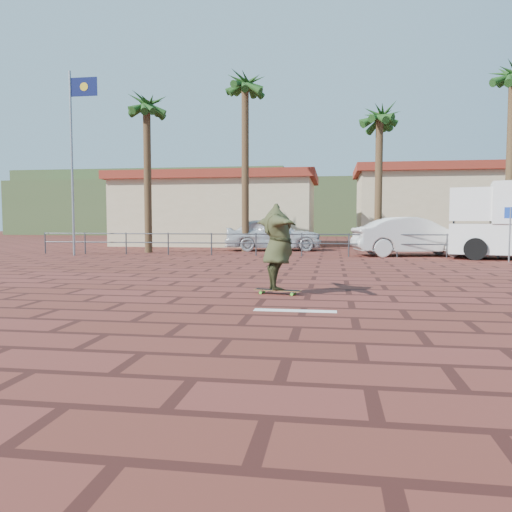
{
  "coord_description": "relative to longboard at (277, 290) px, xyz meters",
  "views": [
    {
      "loc": [
        1.32,
        -9.55,
        1.51
      ],
      "look_at": [
        -0.24,
        0.56,
        0.8
      ],
      "focal_mm": 35.0,
      "sensor_mm": 36.0,
      "label": 1
    }
  ],
  "objects": [
    {
      "name": "street_sign",
      "position": [
        7.57,
        9.33,
        1.34
      ],
      "size": [
        0.41,
        0.13,
        2.03
      ],
      "rotation": [
        0.0,
        0.0,
        -0.24
      ],
      "color": "gray",
      "rests_on": "ground"
    },
    {
      "name": "building_east",
      "position": [
        7.8,
        23.33,
        2.46
      ],
      "size": [
        10.6,
        6.6,
        5.0
      ],
      "color": "beige",
      "rests_on": "ground"
    },
    {
      "name": "flagpole",
      "position": [
        -10.07,
        10.33,
        4.56
      ],
      "size": [
        1.3,
        0.1,
        8.0
      ],
      "color": "gray",
      "rests_on": "ground"
    },
    {
      "name": "hill_front",
      "position": [
        -0.2,
        49.33,
        2.92
      ],
      "size": [
        70.0,
        18.0,
        6.0
      ],
      "primitive_type": "cube",
      "color": "#384C28",
      "rests_on": "ground"
    },
    {
      "name": "skateboarder",
      "position": [
        -0.0,
        0.0,
        0.91
      ],
      "size": [
        1.43,
        2.25,
        1.78
      ],
      "primitive_type": "imported",
      "rotation": [
        0.0,
        0.0,
        1.98
      ],
      "color": "#34381E",
      "rests_on": "longboard"
    },
    {
      "name": "palm_far_left",
      "position": [
        -7.7,
        12.83,
        6.75
      ],
      "size": [
        2.4,
        2.4,
        8.25
      ],
      "color": "brown",
      "rests_on": "ground"
    },
    {
      "name": "palm_center",
      "position": [
        3.3,
        14.83,
        6.28
      ],
      "size": [
        2.4,
        2.4,
        7.75
      ],
      "color": "brown",
      "rests_on": "ground"
    },
    {
      "name": "paint_stripe",
      "position": [
        0.5,
        -1.87,
        -0.08
      ],
      "size": [
        1.4,
        0.22,
        0.01
      ],
      "primitive_type": "cube",
      "color": "white",
      "rests_on": "ground"
    },
    {
      "name": "longboard",
      "position": [
        0.0,
        0.0,
        0.0
      ],
      "size": [
        1.0,
        0.41,
        0.1
      ],
      "rotation": [
        0.0,
        0.0,
        -0.21
      ],
      "color": "olive",
      "rests_on": "ground"
    },
    {
      "name": "car_silver",
      "position": [
        -1.92,
        15.33,
        0.77
      ],
      "size": [
        5.25,
        2.85,
        1.69
      ],
      "primitive_type": "imported",
      "rotation": [
        0.0,
        0.0,
        1.75
      ],
      "color": "silver",
      "rests_on": "ground"
    },
    {
      "name": "building_west",
      "position": [
        -6.2,
        21.33,
        2.2
      ],
      "size": [
        12.6,
        7.6,
        4.5
      ],
      "color": "beige",
      "rests_on": "ground"
    },
    {
      "name": "palm_left",
      "position": [
        -3.2,
        14.33,
        7.87
      ],
      "size": [
        2.4,
        2.4,
        9.45
      ],
      "color": "brown",
      "rests_on": "ground"
    },
    {
      "name": "ground",
      "position": [
        -0.2,
        -0.67,
        -0.08
      ],
      "size": [
        120.0,
        120.0,
        0.0
      ],
      "primitive_type": "plane",
      "color": "maroon",
      "rests_on": "ground"
    },
    {
      "name": "car_white",
      "position": [
        4.59,
        12.33,
        0.77
      ],
      "size": [
        5.38,
        2.73,
        1.69
      ],
      "primitive_type": "imported",
      "rotation": [
        0.0,
        0.0,
        1.76
      ],
      "color": "silver",
      "rests_on": "ground"
    },
    {
      "name": "guardrail",
      "position": [
        -0.2,
        11.33,
        0.6
      ],
      "size": [
        24.06,
        0.06,
        1.0
      ],
      "color": "#47494F",
      "rests_on": "ground"
    },
    {
      "name": "hill_back",
      "position": [
        -22.2,
        55.33,
        3.92
      ],
      "size": [
        35.0,
        14.0,
        8.0
      ],
      "primitive_type": "cube",
      "color": "#384C28",
      "rests_on": "ground"
    }
  ]
}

